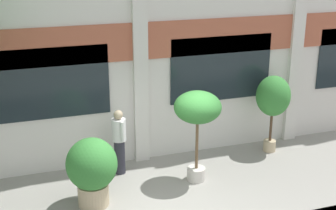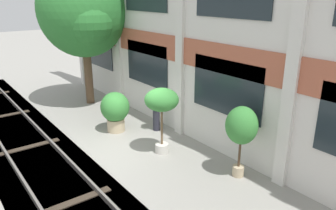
{
  "view_description": "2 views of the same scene",
  "coord_description": "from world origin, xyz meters",
  "px_view_note": "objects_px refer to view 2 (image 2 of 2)",
  "views": [
    {
      "loc": [
        -2.9,
        -8.07,
        5.31
      ],
      "look_at": [
        0.22,
        1.15,
        1.94
      ],
      "focal_mm": 50.0,
      "sensor_mm": 36.0,
      "label": 1
    },
    {
      "loc": [
        8.76,
        -4.59,
        4.99
      ],
      "look_at": [
        0.95,
        1.33,
        1.61
      ],
      "focal_mm": 35.0,
      "sensor_mm": 36.0,
      "label": 2
    }
  ],
  "objects_px": {
    "broadleaf_tree": "(83,12)",
    "resident_by_doorway": "(156,109)",
    "potted_plant_tall_urn": "(242,127)",
    "potted_plant_fluted_column": "(115,109)",
    "potted_plant_low_pan": "(162,103)"
  },
  "relations": [
    {
      "from": "broadleaf_tree",
      "to": "potted_plant_fluted_column",
      "type": "relative_size",
      "value": 4.19
    },
    {
      "from": "potted_plant_tall_urn",
      "to": "broadleaf_tree",
      "type": "bearing_deg",
      "value": -176.37
    },
    {
      "from": "broadleaf_tree",
      "to": "potted_plant_tall_urn",
      "type": "height_order",
      "value": "broadleaf_tree"
    },
    {
      "from": "potted_plant_fluted_column",
      "to": "potted_plant_low_pan",
      "type": "distance_m",
      "value": 2.66
    },
    {
      "from": "resident_by_doorway",
      "to": "potted_plant_tall_urn",
      "type": "bearing_deg",
      "value": 168.13
    },
    {
      "from": "potted_plant_tall_urn",
      "to": "potted_plant_low_pan",
      "type": "bearing_deg",
      "value": -160.36
    },
    {
      "from": "potted_plant_fluted_column",
      "to": "potted_plant_low_pan",
      "type": "bearing_deg",
      "value": 7.61
    },
    {
      "from": "potted_plant_fluted_column",
      "to": "potted_plant_low_pan",
      "type": "height_order",
      "value": "potted_plant_low_pan"
    },
    {
      "from": "broadleaf_tree",
      "to": "potted_plant_fluted_column",
      "type": "xyz_separation_m",
      "value": [
        3.76,
        -0.67,
        -3.32
      ]
    },
    {
      "from": "potted_plant_low_pan",
      "to": "resident_by_doorway",
      "type": "xyz_separation_m",
      "value": [
        -1.63,
        0.93,
        -0.85
      ]
    },
    {
      "from": "broadleaf_tree",
      "to": "resident_by_doorway",
      "type": "relative_size",
      "value": 3.93
    },
    {
      "from": "potted_plant_fluted_column",
      "to": "resident_by_doorway",
      "type": "xyz_separation_m",
      "value": [
        0.87,
        1.26,
        0.01
      ]
    },
    {
      "from": "potted_plant_low_pan",
      "to": "resident_by_doorway",
      "type": "distance_m",
      "value": 2.05
    },
    {
      "from": "potted_plant_fluted_column",
      "to": "potted_plant_tall_urn",
      "type": "height_order",
      "value": "potted_plant_tall_urn"
    },
    {
      "from": "broadleaf_tree",
      "to": "potted_plant_low_pan",
      "type": "height_order",
      "value": "broadleaf_tree"
    }
  ]
}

